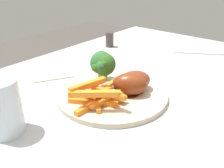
{
  "coord_description": "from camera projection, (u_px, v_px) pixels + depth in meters",
  "views": [
    {
      "loc": [
        0.44,
        0.35,
        1.02
      ],
      "look_at": [
        0.05,
        0.03,
        0.76
      ],
      "focal_mm": 38.98,
      "sensor_mm": 36.0,
      "label": 1
    }
  ],
  "objects": [
    {
      "name": "dining_table",
      "position": [
        116.0,
        121.0,
        0.68
      ],
      "size": [
        1.15,
        0.67,
        0.73
      ],
      "color": "#B7B7BC",
      "rests_on": "ground_plane"
    },
    {
      "name": "dinner_plate",
      "position": [
        112.0,
        94.0,
        0.58
      ],
      "size": [
        0.26,
        0.26,
        0.01
      ],
      "primitive_type": "cylinder",
      "color": "beige",
      "rests_on": "dining_table"
    },
    {
      "name": "broccoli_floret_front",
      "position": [
        101.0,
        63.0,
        0.61
      ],
      "size": [
        0.06,
        0.06,
        0.08
      ],
      "color": "#84A04D",
      "rests_on": "dinner_plate"
    },
    {
      "name": "broccoli_floret_middle",
      "position": [
        103.0,
        64.0,
        0.6
      ],
      "size": [
        0.06,
        0.06,
        0.08
      ],
      "color": "#7FBC5D",
      "rests_on": "dinner_plate"
    },
    {
      "name": "carrot_fries_pile",
      "position": [
        98.0,
        94.0,
        0.52
      ],
      "size": [
        0.15,
        0.14,
        0.05
      ],
      "color": "orange",
      "rests_on": "dinner_plate"
    },
    {
      "name": "chicken_drumstick_near",
      "position": [
        128.0,
        84.0,
        0.55
      ],
      "size": [
        0.1,
        0.13,
        0.05
      ],
      "color": "#531C0C",
      "rests_on": "dinner_plate"
    },
    {
      "name": "chicken_drumstick_far",
      "position": [
        132.0,
        82.0,
        0.57
      ],
      "size": [
        0.14,
        0.09,
        0.05
      ],
      "color": "#591F11",
      "rests_on": "dinner_plate"
    },
    {
      "name": "fork",
      "position": [
        201.0,
        53.0,
        0.85
      ],
      "size": [
        0.11,
        0.17,
        0.0
      ],
      "primitive_type": "cube",
      "rotation": [
        0.0,
        0.0,
        2.11
      ],
      "color": "silver",
      "rests_on": "dining_table"
    },
    {
      "name": "water_glass",
      "position": [
        2.0,
        107.0,
        0.43
      ],
      "size": [
        0.07,
        0.07,
        0.11
      ],
      "primitive_type": "cylinder",
      "color": "silver",
      "rests_on": "dining_table"
    },
    {
      "name": "napkin",
      "position": [
        55.0,
        67.0,
        0.73
      ],
      "size": [
        0.21,
        0.22,
        0.0
      ],
      "primitive_type": "cube",
      "rotation": [
        0.0,
        0.0,
        1.06
      ],
      "color": "beige",
      "rests_on": "dining_table"
    },
    {
      "name": "pepper_shaker",
      "position": [
        110.0,
        39.0,
        0.91
      ],
      "size": [
        0.03,
        0.03,
        0.05
      ],
      "primitive_type": "cylinder",
      "color": "#423833",
      "rests_on": "dining_table"
    }
  ]
}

